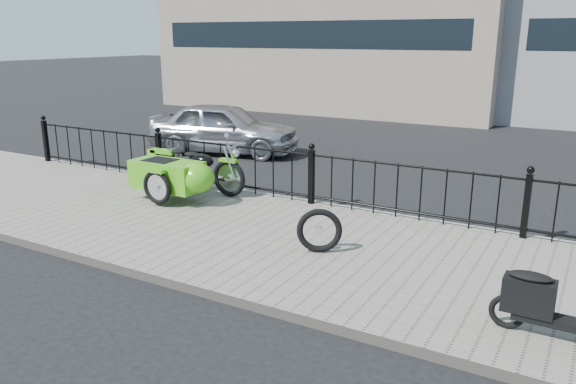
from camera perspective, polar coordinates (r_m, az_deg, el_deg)
The scene contains 8 objects.
ground at distance 8.87m, azimuth -1.53°, elevation -4.00°, with size 120.00×120.00×0.00m, color black.
sidewalk at distance 8.45m, azimuth -3.30°, elevation -4.60°, with size 30.00×3.80×0.12m, color gray.
curb at distance 10.05m, azimuth 2.72°, elevation -1.27°, with size 30.00×0.10×0.12m, color gray.
iron_fence at distance 9.78m, azimuth 2.39°, elevation 1.47°, with size 14.11×0.11×1.08m.
motorcycle_sidecar at distance 10.18m, azimuth -10.88°, elevation 1.80°, with size 2.28×1.48×0.98m.
scooter at distance 6.07m, azimuth 25.25°, elevation -10.35°, with size 1.34×0.39×0.91m.
spare_tire at distance 7.61m, azimuth 3.20°, elevation -3.94°, with size 0.62×0.62×0.09m, color black.
sedan_car at distance 14.75m, azimuth -6.50°, elevation 6.50°, with size 1.56×3.89×1.32m, color #ADAFB4.
Camera 1 is at (4.35, -7.13, 2.98)m, focal length 35.00 mm.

